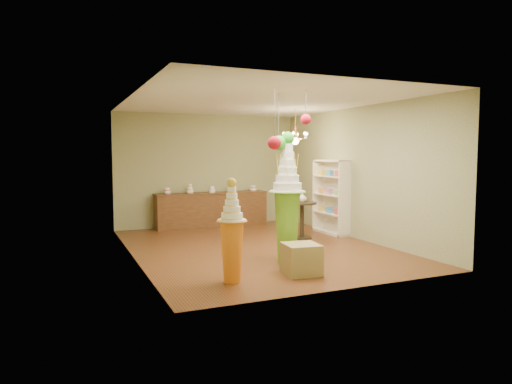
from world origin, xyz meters
name	(u,v)px	position (x,y,z in m)	size (l,w,h in m)	color
floor	(256,247)	(0.00, 0.00, 0.00)	(6.50, 6.50, 0.00)	#5A3118
ceiling	(256,102)	(0.00, 0.00, 3.00)	(6.50, 6.50, 0.00)	silver
wall_back	(208,170)	(0.00, 3.25, 1.50)	(5.00, 0.04, 3.00)	#929668
wall_front	(348,185)	(0.00, -3.25, 1.50)	(5.00, 0.04, 3.00)	#929668
wall_left	(132,178)	(-2.50, 0.00, 1.50)	(0.04, 6.50, 3.00)	#929668
wall_right	(357,173)	(2.50, 0.00, 1.50)	(0.04, 6.50, 3.00)	#929668
pedestal_green	(287,210)	(-0.02, -1.43, 0.93)	(0.78, 0.78, 2.33)	#6CB428
pedestal_orange	(232,242)	(-1.38, -2.27, 0.61)	(0.52, 0.52, 1.58)	orange
burlap_riser	(301,259)	(-0.19, -2.27, 0.25)	(0.55, 0.55, 0.50)	#9A8954
sideboard	(212,209)	(0.00, 2.97, 0.48)	(3.04, 0.54, 1.16)	#58351B
shelving_unit	(331,197)	(2.34, 0.80, 0.90)	(0.33, 1.20, 1.80)	white
round_table	(302,215)	(1.35, 0.46, 0.55)	(0.69, 0.69, 0.85)	black
vase	(302,197)	(1.35, 0.46, 0.95)	(0.20, 0.20, 0.21)	white
pom_red_left	(274,143)	(-0.56, -2.03, 2.12)	(0.22, 0.22, 0.99)	#444131
pom_green_mid	(279,143)	(-0.19, -1.42, 2.13)	(0.26, 0.26, 1.00)	#444131
pom_red_right	(306,119)	(0.03, -1.98, 2.51)	(0.17, 0.17, 0.58)	#444131
chandelier	(295,139)	(1.42, 0.96, 2.30)	(0.73, 0.73, 0.85)	#E69251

